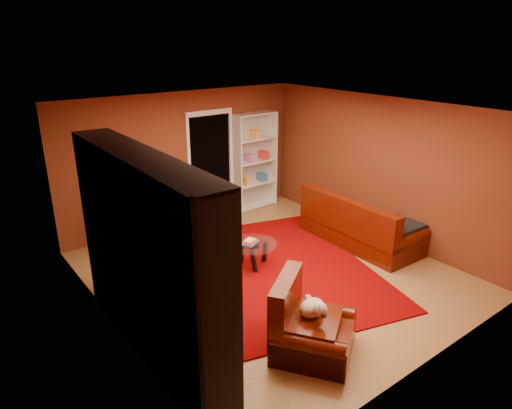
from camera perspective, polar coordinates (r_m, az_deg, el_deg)
floor at (r=7.41m, az=1.89°, el=-8.68°), size 5.00×5.50×0.05m
ceiling at (r=6.54m, az=2.16°, el=12.03°), size 5.00×5.50×0.05m
wall_back at (r=9.09m, az=-9.12°, el=5.66°), size 5.00×0.05×2.60m
wall_left at (r=5.73m, az=-18.07°, el=-4.11°), size 0.05×5.50×2.60m
wall_right at (r=8.61m, az=15.22°, el=4.37°), size 0.05×5.50×2.60m
doorway at (r=9.40m, az=-5.68°, el=4.74°), size 1.06×0.60×2.16m
rug at (r=7.42m, az=1.03°, el=-8.33°), size 4.18×4.56×0.02m
media_unit at (r=5.38m, az=-13.46°, el=-6.36°), size 0.53×3.16×2.42m
christmas_tree at (r=8.12m, az=-14.31°, el=0.88°), size 1.17×1.17×1.96m
gift_box_teal at (r=8.52m, az=-15.50°, el=-4.13°), size 0.30×0.30×0.29m
gift_box_green at (r=8.00m, az=-7.64°, el=-5.32°), size 0.33×0.33×0.25m
gift_box_red at (r=8.43m, az=-11.55°, el=-4.26°), size 0.28×0.28×0.23m
white_bookshelf at (r=9.83m, az=-0.12°, el=5.41°), size 0.99×0.38×2.12m
armchair at (r=5.59m, az=7.33°, el=-14.65°), size 1.36×1.36×0.76m
dog at (r=5.54m, az=7.00°, el=-12.70°), size 0.50×0.47×0.25m
sofa at (r=8.44m, az=13.07°, el=-1.73°), size 1.03×2.21×0.94m
coffee_table at (r=7.49m, az=-0.33°, el=-6.27°), size 1.07×1.07×0.50m
acrylic_chair at (r=7.35m, az=-7.26°, el=-4.94°), size 0.54×0.57×0.90m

